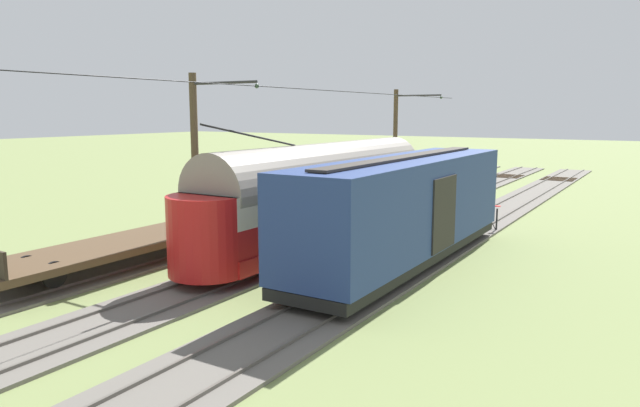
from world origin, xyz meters
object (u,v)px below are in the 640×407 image
Objects in this scene: vintage_streetcar at (324,192)px; switch_stand at (496,217)px; flatcar_adjacent at (154,237)px; coach_far_siding at (405,207)px; catenary_pole_foreground at (397,142)px; catenary_pole_mid_near at (197,163)px.

switch_stand is (-5.51, -6.56, -1.56)m from vintage_streetcar.
coach_far_siding reaches higher than flatcar_adjacent.
flatcar_adjacent reaches higher than switch_stand.
vintage_streetcar is at bearing -18.42° from coach_far_siding.
flatcar_adjacent is 19.47m from catenary_pole_foreground.
vintage_streetcar is 2.41× the size of catenary_pole_mid_near.
coach_far_siding is (-8.59, -4.02, 1.31)m from flatcar_adjacent.
catenary_pole_mid_near is (-1.41, -0.99, 2.82)m from flatcar_adjacent.
flatcar_adjacent is 1.98× the size of catenary_pole_mid_near.
vintage_streetcar is 1.22× the size of flatcar_adjacent.
catenary_pole_foreground is (2.88, -13.76, 1.42)m from vintage_streetcar.
catenary_pole_foreground is at bearing -90.00° from catenary_pole_mid_near.
coach_far_siding is 7.94m from catenary_pole_mid_near.
catenary_pole_foreground reaches higher than vintage_streetcar.
catenary_pole_mid_near reaches higher than vintage_streetcar.
vintage_streetcar is at bearing 101.83° from catenary_pole_foreground.
catenary_pole_mid_near is at bearing -145.07° from flatcar_adjacent.
coach_far_siding is at bearing 115.30° from catenary_pole_foreground.
catenary_pole_foreground is 18.23m from catenary_pole_mid_near.
coach_far_siding is 16.87m from catenary_pole_foreground.
vintage_streetcar is at bearing 49.96° from switch_stand.
coach_far_siding is at bearing 81.36° from switch_stand.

